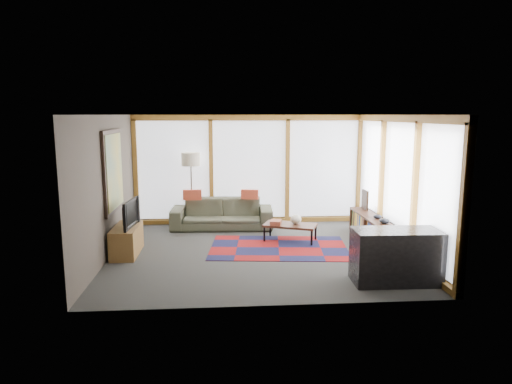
{
  "coord_description": "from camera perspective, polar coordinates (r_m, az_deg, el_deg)",
  "views": [
    {
      "loc": [
        -0.67,
        -8.41,
        2.6
      ],
      "look_at": [
        0.0,
        0.4,
        1.1
      ],
      "focal_mm": 32.0,
      "sensor_mm": 36.0,
      "label": 1
    }
  ],
  "objects": [
    {
      "name": "pillow_right",
      "position": [
        10.52,
        -0.79,
        -0.29
      ],
      "size": [
        0.41,
        0.19,
        0.22
      ],
      "primitive_type": "cube",
      "rotation": [
        0.0,
        0.0,
        -0.2
      ],
      "color": "#B14128",
      "rests_on": "sofa"
    },
    {
      "name": "bar_counter",
      "position": [
        7.5,
        17.09,
        -7.7
      ],
      "size": [
        1.35,
        0.66,
        0.84
      ],
      "primitive_type": "cube",
      "rotation": [
        0.0,
        0.0,
        -0.03
      ],
      "color": "black",
      "rests_on": "ground"
    },
    {
      "name": "ground",
      "position": [
        8.83,
        0.2,
        -7.49
      ],
      "size": [
        5.5,
        5.5,
        0.0
      ],
      "primitive_type": "plane",
      "color": "#292926",
      "rests_on": "ground"
    },
    {
      "name": "pillow_left",
      "position": [
        10.52,
        -7.96,
        -0.35
      ],
      "size": [
        0.42,
        0.13,
        0.23
      ],
      "primitive_type": "cube",
      "rotation": [
        0.0,
        0.0,
        -0.01
      ],
      "color": "#B14128",
      "rests_on": "sofa"
    },
    {
      "name": "sofa",
      "position": [
        10.59,
        -4.27,
        -2.72
      ],
      "size": [
        2.36,
        1.02,
        0.68
      ],
      "primitive_type": "imported",
      "rotation": [
        0.0,
        0.0,
        -0.05
      ],
      "color": "#33372A",
      "rests_on": "ground"
    },
    {
      "name": "bowl_a",
      "position": [
        9.16,
        15.77,
        -3.49
      ],
      "size": [
        0.21,
        0.21,
        0.1
      ],
      "primitive_type": "ellipsoid",
      "rotation": [
        0.0,
        0.0,
        0.01
      ],
      "color": "black",
      "rests_on": "bookshelf"
    },
    {
      "name": "bowl_b",
      "position": [
        9.54,
        14.96,
        -2.99
      ],
      "size": [
        0.18,
        0.18,
        0.08
      ],
      "primitive_type": "ellipsoid",
      "rotation": [
        0.0,
        0.0,
        0.08
      ],
      "color": "black",
      "rests_on": "bookshelf"
    },
    {
      "name": "rug",
      "position": [
        9.09,
        2.85,
        -6.96
      ],
      "size": [
        2.84,
        1.98,
        0.01
      ],
      "primitive_type": "cube",
      "rotation": [
        0.0,
        0.0,
        -0.1
      ],
      "color": "maroon",
      "rests_on": "ground"
    },
    {
      "name": "vase",
      "position": [
        9.53,
        5.02,
        -3.41
      ],
      "size": [
        0.26,
        0.26,
        0.2
      ],
      "primitive_type": "ellipsoid",
      "rotation": [
        0.0,
        0.0,
        0.14
      ],
      "color": "beige",
      "rests_on": "coffee_table"
    },
    {
      "name": "bookshelf",
      "position": [
        9.75,
        14.37,
        -4.54
      ],
      "size": [
        0.38,
        2.11,
        0.53
      ],
      "primitive_type": null,
      "color": "black",
      "rests_on": "ground"
    },
    {
      "name": "book_stack",
      "position": [
        9.45,
        2.48,
        -3.83
      ],
      "size": [
        0.28,
        0.32,
        0.09
      ],
      "primitive_type": "cube",
      "rotation": [
        0.0,
        0.0,
        -0.25
      ],
      "color": "brown",
      "rests_on": "coffee_table"
    },
    {
      "name": "room_envelope",
      "position": [
        9.11,
        3.03,
        2.95
      ],
      "size": [
        5.52,
        5.02,
        2.62
      ],
      "color": "#433C32",
      "rests_on": "ground"
    },
    {
      "name": "floor_lamp",
      "position": [
        10.77,
        -8.07,
        0.29
      ],
      "size": [
        0.44,
        0.44,
        1.74
      ],
      "primitive_type": null,
      "color": "#2E2418",
      "rests_on": "ground"
    },
    {
      "name": "shelf_picture",
      "position": [
        10.37,
        13.46,
        -0.95
      ],
      "size": [
        0.06,
        0.33,
        0.43
      ],
      "primitive_type": "cube",
      "rotation": [
        0.0,
        0.0,
        0.04
      ],
      "color": "black",
      "rests_on": "bookshelf"
    },
    {
      "name": "coffee_table",
      "position": [
        9.56,
        4.28,
        -5.07
      ],
      "size": [
        1.19,
        0.89,
        0.36
      ],
      "primitive_type": null,
      "rotation": [
        0.0,
        0.0,
        -0.38
      ],
      "color": "black",
      "rests_on": "ground"
    },
    {
      "name": "television",
      "position": [
        8.8,
        -15.85,
        -2.58
      ],
      "size": [
        0.21,
        0.9,
        0.52
      ],
      "primitive_type": "imported",
      "rotation": [
        0.0,
        0.0,
        1.47
      ],
      "color": "black",
      "rests_on": "tv_console"
    },
    {
      "name": "tv_console",
      "position": [
        8.96,
        -15.86,
        -5.82
      ],
      "size": [
        0.45,
        1.07,
        0.54
      ],
      "primitive_type": "cube",
      "color": "brown",
      "rests_on": "ground"
    }
  ]
}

